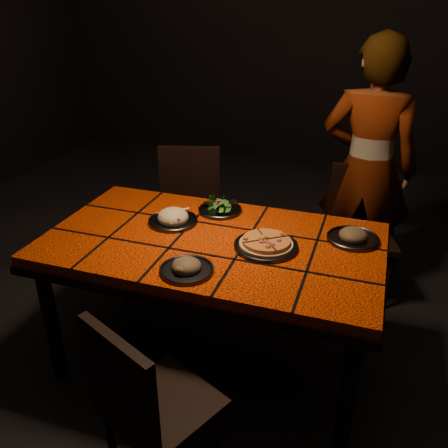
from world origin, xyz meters
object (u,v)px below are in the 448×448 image
(dining_table, at_px, (212,253))
(diner, at_px, (368,169))
(chair_near, at_px, (145,402))
(plate_pizza, at_px, (266,244))
(plate_pasta, at_px, (173,219))
(chair_far_right, at_px, (360,223))
(chair_far_left, at_px, (189,207))

(dining_table, height_order, diner, diner)
(chair_near, bearing_deg, diner, -83.95)
(dining_table, bearing_deg, plate_pizza, 0.04)
(dining_table, bearing_deg, chair_near, -88.40)
(plate_pasta, bearing_deg, dining_table, -22.44)
(chair_far_right, height_order, plate_pizza, chair_far_right)
(chair_near, xyz_separation_m, plate_pasta, (-0.27, 0.89, 0.30))
(dining_table, distance_m, chair_far_left, 0.92)
(chair_near, relative_size, diner, 0.51)
(plate_pasta, bearing_deg, chair_far_right, 43.84)
(chair_near, relative_size, chair_far_left, 0.92)
(diner, bearing_deg, plate_pasta, 50.45)
(chair_far_left, distance_m, chair_far_right, 1.12)
(diner, bearing_deg, chair_far_left, 17.74)
(chair_far_left, xyz_separation_m, plate_pasta, (0.21, -0.68, 0.25))
(dining_table, xyz_separation_m, chair_far_right, (0.65, 0.97, -0.18))
(plate_pasta, bearing_deg, chair_far_left, 106.83)
(dining_table, relative_size, diner, 0.99)
(chair_near, bearing_deg, chair_far_left, -48.30)
(diner, distance_m, plate_pasta, 1.32)
(chair_far_right, bearing_deg, chair_near, -126.37)
(dining_table, xyz_separation_m, diner, (0.65, 1.07, 0.15))
(chair_near, height_order, plate_pizza, chair_near)
(dining_table, relative_size, plate_pizza, 4.63)
(chair_far_left, height_order, diner, diner)
(diner, relative_size, plate_pizza, 4.67)
(chair_far_right, distance_m, plate_pizza, 1.08)
(plate_pizza, distance_m, plate_pasta, 0.53)
(chair_far_left, bearing_deg, diner, -1.50)
(chair_far_left, relative_size, plate_pizza, 2.58)
(plate_pizza, bearing_deg, chair_far_left, 132.65)
(chair_near, height_order, chair_far_left, chair_far_left)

